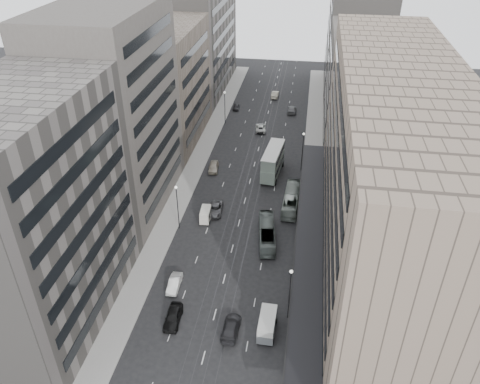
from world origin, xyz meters
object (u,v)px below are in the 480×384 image
Objects in this scene: sedan_1 at (174,283)px; bus_far at (291,199)px; bus_near at (267,233)px; sedan_2 at (215,209)px; vw_microbus at (267,324)px; panel_van at (206,214)px; sedan_0 at (173,317)px; double_decker at (273,161)px.

bus_far is at bearing 55.32° from sedan_1.
sedan_2 is (-9.79, 6.51, -0.72)m from bus_near.
vw_microbus reaches higher than panel_van.
vw_microbus reaches higher than sedan_0.
vw_microbus reaches higher than sedan_2.
sedan_2 is at bearing 61.58° from panel_van.
sedan_0 is at bearing -92.36° from panel_van.
sedan_0 is (0.64, -22.80, -0.41)m from panel_van.
bus_near reaches higher than vw_microbus.
bus_near reaches higher than sedan_0.
sedan_0 is 6.37m from sedan_1.
bus_near is 2.08× the size of vw_microbus.
vw_microbus is at bearing -69.25° from sedan_2.
sedan_0 is (-10.34, -18.90, -0.60)m from bus_near.
bus_far reaches higher than sedan_0.
double_decker is 2.13× the size of vw_microbus.
bus_far is 2.51× the size of sedan_1.
bus_near is at bearing -37.84° from sedan_2.
vw_microbus is 1.34× the size of panel_van.
bus_far is 2.94× the size of panel_van.
bus_near is 11.78m from sedan_2.
panel_van is (-14.29, -6.54, -0.27)m from bus_far.
double_decker is 2.05× the size of sedan_2.
panel_van is 0.85× the size of sedan_1.
sedan_1 is at bearing -100.49° from sedan_2.
sedan_2 reaches higher than sedan_1.
double_decker reaches higher than bus_near.
vw_microbus is 27.94m from sedan_2.
panel_van is at bearing 26.97° from bus_far.
bus_near is 10.95m from bus_far.
sedan_2 is (-8.67, -14.83, -2.32)m from double_decker.
bus_near is at bearing 97.48° from vw_microbus.
panel_van is 2.91m from sedan_2.
sedan_1 is (-0.92, -16.62, -0.53)m from panel_van.
vw_microbus is (2.01, -18.81, 0.04)m from bus_near.
vw_microbus is 1.14× the size of sedan_1.
sedan_0 is (-9.22, -40.23, -2.20)m from double_decker.
bus_far reaches higher than bus_near.
bus_far is at bearing -61.85° from double_decker.
bus_near is 11.65m from panel_van.
bus_near is at bearing -23.51° from panel_van.
bus_near is 21.55m from sedan_0.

